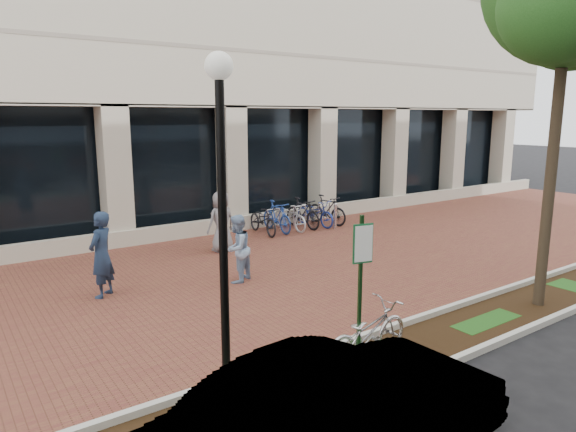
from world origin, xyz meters
TOP-DOWN VIEW (x-y plane):
  - ground at (0.00, 0.00)m, footprint 120.00×120.00m
  - brick_plaza at (0.00, 0.00)m, footprint 40.00×9.00m
  - planting_strip at (0.00, -5.25)m, footprint 40.00×1.50m
  - curb_plaza_side at (0.00, -4.50)m, footprint 40.00×0.12m
  - curb_street_side at (0.00, -6.00)m, footprint 40.00×0.12m
  - parking_sign at (-1.33, -5.14)m, footprint 0.34×0.07m
  - lamppost at (-3.50, -4.77)m, footprint 0.36×0.36m
  - locked_bicycle at (-1.13, -5.10)m, footprint 1.88×0.80m
  - pedestrian_left at (-3.74, 0.41)m, footprint 0.82×0.80m
  - pedestrian_mid at (-0.83, -0.38)m, footprint 0.99×0.93m
  - pedestrian_right at (0.19, 2.34)m, footprint 0.92×0.65m
  - bollard at (4.86, 2.73)m, footprint 0.12×0.12m
  - bike_rack_cluster at (3.72, 3.51)m, footprint 3.55×1.89m
  - sedan_near_curb at (-3.26, -6.93)m, footprint 4.38×1.77m

SIDE VIEW (x-z plane):
  - ground at x=0.00m, z-range 0.00..0.00m
  - brick_plaza at x=0.00m, z-range 0.00..0.01m
  - planting_strip at x=0.00m, z-range 0.00..0.01m
  - curb_plaza_side at x=0.00m, z-range 0.00..0.12m
  - curb_street_side at x=0.00m, z-range 0.00..0.12m
  - bollard at x=4.86m, z-range 0.01..0.93m
  - locked_bicycle at x=-1.13m, z-range 0.00..0.96m
  - bike_rack_cluster at x=3.72m, z-range -0.03..1.04m
  - sedan_near_curb at x=-3.26m, z-range 0.00..1.42m
  - pedestrian_mid at x=-0.83m, z-range 0.00..1.63m
  - pedestrian_right at x=0.19m, z-range 0.00..1.77m
  - pedestrian_left at x=-3.74m, z-range 0.00..1.90m
  - parking_sign at x=-1.33m, z-range 0.33..2.77m
  - lamppost at x=-3.50m, z-range 0.29..4.99m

